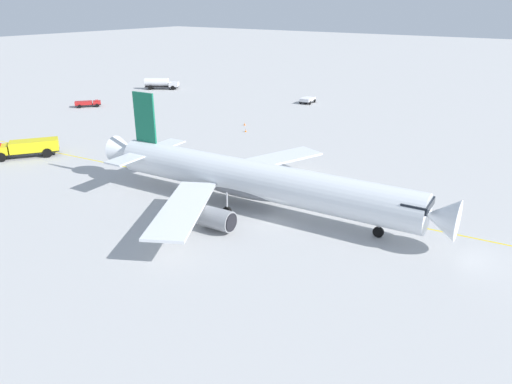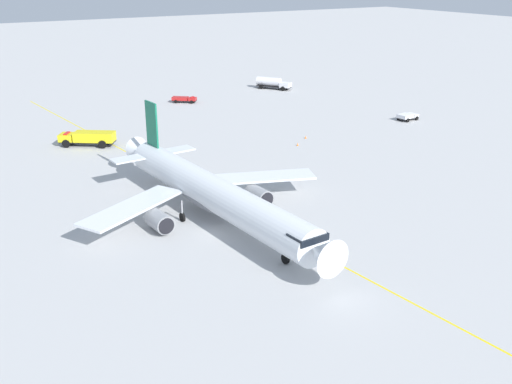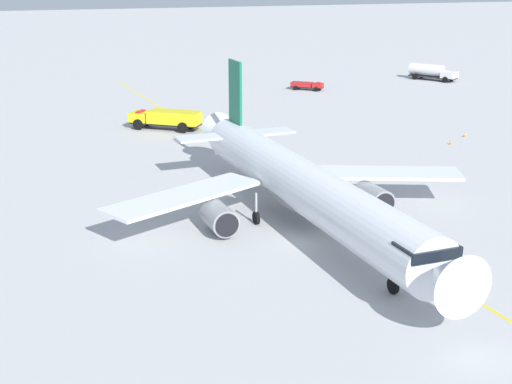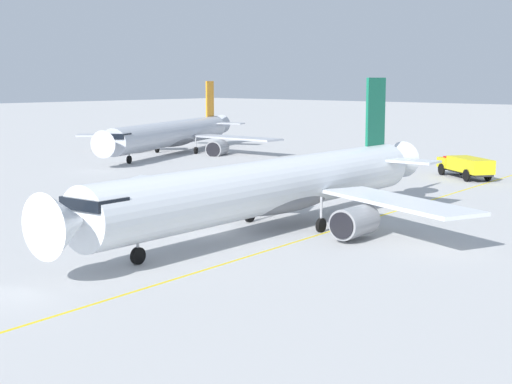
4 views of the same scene
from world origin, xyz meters
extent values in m
plane|color=#B2B2B2|center=(0.00, 0.00, 0.00)|extent=(600.00, 600.00, 0.00)
cylinder|color=silver|center=(3.39, -1.19, 3.46)|extent=(37.01, 6.89, 4.12)
cone|color=silver|center=(-16.16, -2.67, 3.46)|extent=(3.29, 4.13, 3.91)
cone|color=silver|center=(23.23, 0.31, 3.76)|extent=(4.25, 3.79, 3.50)
cube|color=black|center=(-13.96, -2.51, 4.38)|extent=(2.66, 3.67, 0.70)
ellipsoid|color=slate|center=(5.22, -1.05, 2.33)|extent=(13.49, 4.70, 2.26)
cube|color=#146B4C|center=(19.53, 0.03, 8.62)|extent=(3.21, 0.48, 6.20)
cube|color=silver|center=(19.80, -3.41, 4.28)|extent=(2.99, 5.44, 0.20)
cube|color=silver|center=(19.27, 3.47, 4.28)|extent=(2.99, 5.44, 0.20)
cube|color=silver|center=(7.35, -10.13, 2.74)|extent=(8.56, 14.81, 0.28)
cube|color=silver|center=(5.95, 8.23, 2.74)|extent=(10.29, 14.49, 0.28)
cylinder|color=gray|center=(4.66, -8.18, 1.37)|extent=(3.71, 2.49, 2.23)
cylinder|color=black|center=(2.83, -8.32, 1.37)|extent=(0.29, 1.90, 1.90)
cylinder|color=gray|center=(3.59, 5.90, 1.37)|extent=(3.71, 2.49, 2.23)
cylinder|color=black|center=(1.77, 5.77, 1.37)|extent=(0.29, 1.90, 1.90)
cylinder|color=#9EA0A5|center=(-10.56, -2.25, 1.64)|extent=(0.20, 0.20, 2.19)
cylinder|color=black|center=(-10.56, -2.25, 0.55)|extent=(1.12, 0.38, 1.10)
cylinder|color=#9EA0A5|center=(5.48, -4.50, 1.64)|extent=(0.20, 0.20, 2.19)
cylinder|color=black|center=(5.48, -4.50, 0.55)|extent=(1.12, 0.38, 1.10)
cylinder|color=#9EA0A5|center=(4.96, 2.39, 1.64)|extent=(0.20, 0.20, 2.19)
cylinder|color=black|center=(4.96, 2.39, 0.55)|extent=(1.12, 0.38, 1.10)
cylinder|color=#B2B7C1|center=(39.42, 50.41, 3.23)|extent=(35.39, 18.38, 3.83)
cone|color=#B2B7C1|center=(21.40, 42.49, 3.23)|extent=(4.21, 4.54, 3.64)
cone|color=#B2B7C1|center=(57.72, 58.45, 3.53)|extent=(4.97, 4.59, 3.25)
cube|color=black|center=(23.41, 43.38, 4.09)|extent=(3.51, 3.94, 0.70)
ellipsoid|color=slate|center=(41.11, 51.16, 2.18)|extent=(13.57, 8.51, 2.10)
cube|color=orange|center=(54.31, 56.96, 8.18)|extent=(3.03, 1.51, 6.08)
cube|color=#B2B7C1|center=(55.68, 53.85, 3.99)|extent=(4.49, 5.85, 0.20)
cube|color=#B2B7C1|center=(52.95, 60.06, 3.99)|extent=(4.49, 5.85, 0.20)
cube|color=#B2B7C1|center=(46.33, 42.92, 2.56)|extent=(4.22, 15.51, 0.28)
cube|color=#B2B7C1|center=(38.58, 60.56, 2.56)|extent=(13.88, 13.50, 0.28)
cylinder|color=gray|center=(43.04, 44.01, 1.03)|extent=(4.29, 3.77, 2.56)
cylinder|color=black|center=(41.37, 43.27, 1.03)|extent=(1.01, 2.05, 2.18)
cylinder|color=gray|center=(37.15, 57.41, 1.03)|extent=(4.29, 3.77, 2.56)
cylinder|color=black|center=(35.48, 56.67, 1.03)|extent=(1.01, 2.05, 2.18)
cylinder|color=#9EA0A5|center=(26.56, 44.76, 1.55)|extent=(0.20, 0.20, 2.01)
cylinder|color=black|center=(26.56, 44.76, 0.55)|extent=(1.13, 0.72, 1.10)
cylinder|color=#9EA0A5|center=(42.45, 48.12, 1.55)|extent=(0.20, 0.20, 2.01)
cylinder|color=black|center=(42.45, 48.12, 0.55)|extent=(1.13, 0.72, 1.10)
cylinder|color=#9EA0A5|center=(39.78, 54.19, 1.55)|extent=(0.20, 0.20, 2.01)
cylinder|color=black|center=(39.78, 54.19, 0.55)|extent=(1.13, 0.72, 1.10)
cube|color=#232326|center=(43.07, 2.92, 0.80)|extent=(7.25, 8.99, 0.20)
cube|color=yellow|center=(45.08, 5.78, 1.50)|extent=(3.56, 3.50, 1.20)
cube|color=black|center=(45.71, 6.68, 1.68)|extent=(1.88, 1.35, 0.67)
cube|color=yellow|center=(42.33, 1.86, 1.70)|extent=(6.09, 7.09, 1.60)
cube|color=red|center=(45.08, 5.78, 2.20)|extent=(1.87, 1.56, 0.16)
cylinder|color=black|center=(43.87, 6.38, 0.70)|extent=(1.03, 1.31, 1.40)
cylinder|color=black|center=(46.05, 4.85, 0.70)|extent=(1.03, 1.31, 1.40)
cylinder|color=black|center=(40.26, 1.23, 0.70)|extent=(1.03, 1.31, 1.40)
cylinder|color=black|center=(42.44, -0.31, 0.70)|extent=(1.03, 1.31, 1.40)
cube|color=yellow|center=(-1.82, -5.67, 0.00)|extent=(175.64, 19.29, 0.01)
camera|label=1|loc=(-25.22, 40.09, 22.07)|focal=33.77mm
camera|label=2|loc=(-56.53, 28.80, 28.97)|focal=41.90mm
camera|label=3|loc=(-50.43, 19.64, 21.04)|focal=51.76mm
camera|label=4|loc=(-41.31, -40.01, 11.61)|focal=54.81mm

